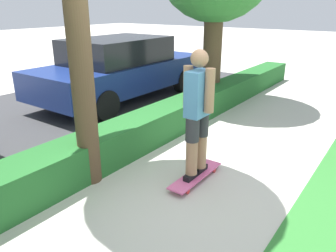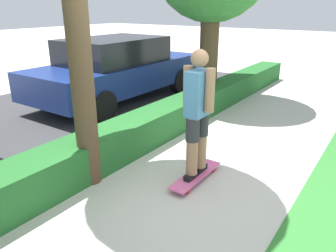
{
  "view_description": "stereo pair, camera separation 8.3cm",
  "coord_description": "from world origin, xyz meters",
  "views": [
    {
      "loc": [
        -3.12,
        -1.74,
        2.23
      ],
      "look_at": [
        0.1,
        0.6,
        0.75
      ],
      "focal_mm": 35.0,
      "sensor_mm": 36.0,
      "label": 1
    },
    {
      "loc": [
        -3.17,
        -1.67,
        2.23
      ],
      "look_at": [
        0.1,
        0.6,
        0.75
      ],
      "focal_mm": 35.0,
      "sensor_mm": 36.0,
      "label": 2
    }
  ],
  "objects": [
    {
      "name": "ground_plane",
      "position": [
        0.0,
        0.0,
        0.0
      ],
      "size": [
        60.0,
        60.0,
        0.0
      ],
      "primitive_type": "plane",
      "color": "#BCB7AD"
    },
    {
      "name": "street_asphalt",
      "position": [
        0.0,
        4.2,
        0.0
      ],
      "size": [
        14.69,
        5.0,
        0.01
      ],
      "color": "#38383A",
      "rests_on": "ground_plane"
    },
    {
      "name": "hedge_row",
      "position": [
        0.0,
        1.6,
        0.26
      ],
      "size": [
        14.69,
        0.6,
        0.52
      ],
      "color": "#236028",
      "rests_on": "ground_plane"
    },
    {
      "name": "skateboard",
      "position": [
        0.25,
        0.25,
        0.07
      ],
      "size": [
        1.01,
        0.24,
        0.09
      ],
      "color": "#DB5B93",
      "rests_on": "ground_plane"
    },
    {
      "name": "skater_person",
      "position": [
        0.25,
        0.25,
        0.97
      ],
      "size": [
        0.49,
        0.43,
        1.66
      ],
      "color": "black",
      "rests_on": "skateboard"
    },
    {
      "name": "parked_car_middle",
      "position": [
        2.67,
        3.88,
        0.78
      ],
      "size": [
        4.61,
        1.92,
        1.51
      ],
      "rotation": [
        0.0,
        0.0,
        0.0
      ],
      "color": "navy",
      "rests_on": "ground_plane"
    }
  ]
}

